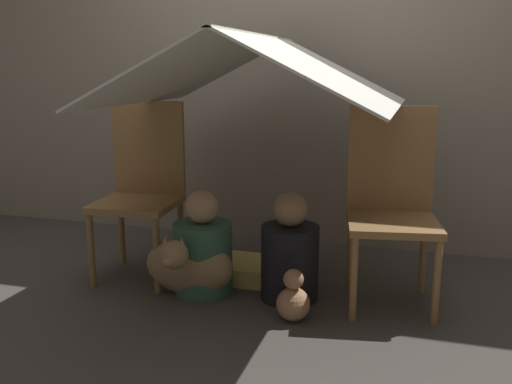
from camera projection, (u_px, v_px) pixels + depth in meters
name	position (u px, v px, depth m)	size (l,w,h in m)	color
ground_plane	(249.00, 299.00, 2.95)	(8.80, 8.80, 0.00)	#47423D
wall_back	(298.00, 55.00, 3.70)	(7.00, 0.05, 2.50)	gray
chair_left	(142.00, 184.00, 3.24)	(0.46, 0.46, 0.99)	olive
chair_right	(392.00, 200.00, 2.85)	(0.50, 0.50, 0.99)	olive
sheet_canopy	(256.00, 70.00, 2.82)	(1.40, 1.32, 0.35)	silver
person_front	(203.00, 251.00, 3.02)	(0.31, 0.31, 0.55)	#38664C
person_second	(290.00, 255.00, 2.92)	(0.30, 0.30, 0.56)	black
dog	(188.00, 265.00, 2.97)	(0.48, 0.39, 0.37)	#9E7F56
floor_cushion	(245.00, 269.00, 3.24)	(0.42, 0.33, 0.10)	#E5CC66
plush_toy	(293.00, 300.00, 2.69)	(0.16, 0.16, 0.25)	tan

